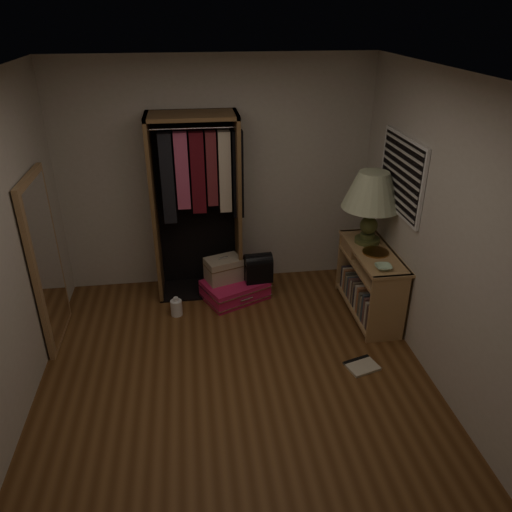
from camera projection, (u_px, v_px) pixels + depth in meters
name	position (u px, v px, depth m)	size (l,w,h in m)	color
ground	(237.00, 386.00, 4.43)	(4.00, 4.00, 0.00)	#593519
room_walls	(243.00, 229.00, 3.80)	(3.52, 4.02, 2.60)	#BCB4A8
console_bookshelf	(368.00, 279.00, 5.36)	(0.42, 1.12, 0.75)	#AA8152
open_wardrobe	(198.00, 192.00, 5.42)	(0.99, 0.50, 2.05)	brown
floor_mirror	(46.00, 262.00, 4.72)	(0.06, 0.80, 1.70)	#A2794E
pink_suitcase	(235.00, 289.00, 5.72)	(0.84, 0.75, 0.21)	#CA1850
train_case	(224.00, 269.00, 5.65)	(0.46, 0.39, 0.29)	tan
black_bag	(258.00, 267.00, 5.62)	(0.32, 0.23, 0.33)	black
table_lamp	(372.00, 192.00, 5.09)	(0.81, 0.81, 0.78)	#444E26
brass_tray	(376.00, 252.00, 5.11)	(0.31, 0.31, 0.02)	olive
ceramic_bowl	(383.00, 267.00, 4.79)	(0.16, 0.16, 0.04)	#B1D3B0
white_jug	(176.00, 307.00, 5.40)	(0.13, 0.13, 0.22)	white
floor_book	(361.00, 365.00, 4.67)	(0.33, 0.30, 0.03)	beige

